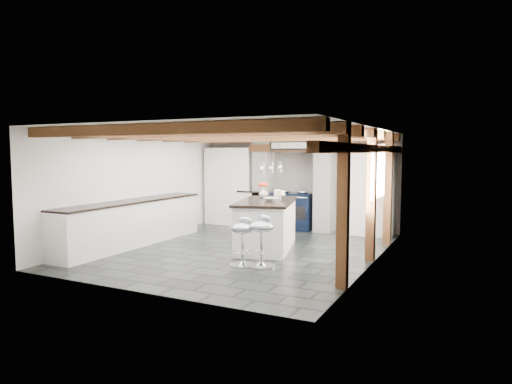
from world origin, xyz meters
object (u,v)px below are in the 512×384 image
at_px(bar_stool_near, 262,235).
at_px(bar_stool_far, 243,236).
at_px(kitchen_island, 266,224).
at_px(range_cooker, 293,210).

height_order(bar_stool_near, bar_stool_far, bar_stool_near).
distance_m(bar_stool_near, bar_stool_far, 0.33).
bearing_deg(kitchen_island, range_cooker, 84.03).
bearing_deg(bar_stool_near, range_cooker, 127.77).
bearing_deg(bar_stool_far, kitchen_island, 108.24).
height_order(range_cooker, kitchen_island, kitchen_island).
distance_m(range_cooker, bar_stool_near, 3.81).
distance_m(range_cooker, kitchen_island, 2.40).
distance_m(range_cooker, bar_stool_far, 3.82).
xyz_separation_m(kitchen_island, bar_stool_far, (0.22, -1.41, 0.02)).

